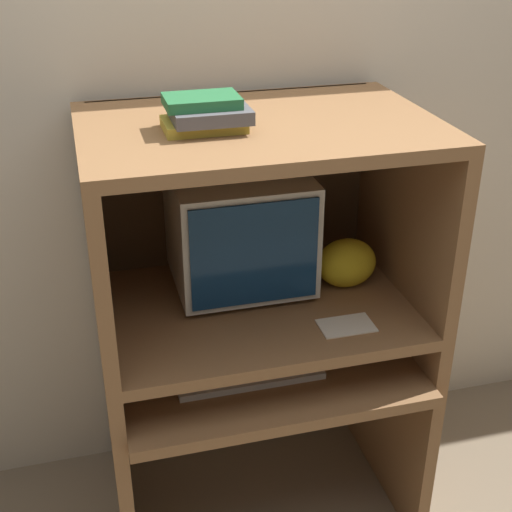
{
  "coord_description": "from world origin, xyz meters",
  "views": [
    {
      "loc": [
        -0.48,
        -1.45,
        1.9
      ],
      "look_at": [
        -0.01,
        0.33,
        0.95
      ],
      "focal_mm": 50.0,
      "sensor_mm": 36.0,
      "label": 1
    }
  ],
  "objects_px": {
    "crt_monitor": "(240,229)",
    "book_stack": "(206,114)",
    "keyboard": "(248,373)",
    "snack_bag": "(347,263)",
    "mouse": "(341,355)"
  },
  "relations": [
    {
      "from": "crt_monitor",
      "to": "book_stack",
      "type": "bearing_deg",
      "value": -127.69
    },
    {
      "from": "keyboard",
      "to": "snack_bag",
      "type": "distance_m",
      "value": 0.46
    },
    {
      "from": "keyboard",
      "to": "snack_bag",
      "type": "relative_size",
      "value": 2.29
    },
    {
      "from": "mouse",
      "to": "book_stack",
      "type": "xyz_separation_m",
      "value": [
        -0.37,
        0.09,
        0.75
      ]
    },
    {
      "from": "crt_monitor",
      "to": "mouse",
      "type": "xyz_separation_m",
      "value": [
        0.25,
        -0.25,
        -0.34
      ]
    },
    {
      "from": "crt_monitor",
      "to": "snack_bag",
      "type": "distance_m",
      "value": 0.35
    },
    {
      "from": "keyboard",
      "to": "mouse",
      "type": "bearing_deg",
      "value": 1.87
    },
    {
      "from": "keyboard",
      "to": "mouse",
      "type": "height_order",
      "value": "mouse"
    },
    {
      "from": "snack_bag",
      "to": "book_stack",
      "type": "bearing_deg",
      "value": -170.61
    },
    {
      "from": "book_stack",
      "to": "keyboard",
      "type": "bearing_deg",
      "value": -50.0
    },
    {
      "from": "mouse",
      "to": "snack_bag",
      "type": "relative_size",
      "value": 0.35
    },
    {
      "from": "book_stack",
      "to": "crt_monitor",
      "type": "bearing_deg",
      "value": 52.31
    },
    {
      "from": "crt_monitor",
      "to": "book_stack",
      "type": "relative_size",
      "value": 1.88
    },
    {
      "from": "mouse",
      "to": "snack_bag",
      "type": "height_order",
      "value": "snack_bag"
    },
    {
      "from": "mouse",
      "to": "snack_bag",
      "type": "bearing_deg",
      "value": 67.09
    }
  ]
}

